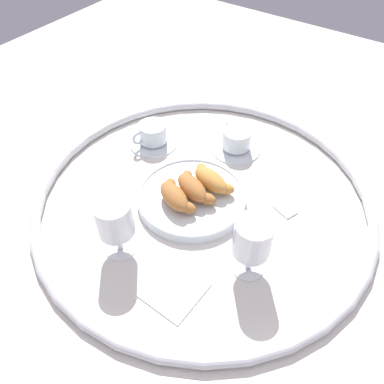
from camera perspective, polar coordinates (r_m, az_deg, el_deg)
The scene contains 12 objects.
ground_plane at distance 0.95m, azimuth 1.64°, elevation -1.20°, with size 2.20×2.20×0.00m, color silver.
table_chrome_rim at distance 0.95m, azimuth 1.65°, elevation -0.71°, with size 0.81×0.81×0.02m, color silver.
pastry_plate at distance 0.94m, azimuth 0.00°, elevation -0.72°, with size 0.26×0.26×0.02m.
croissant_large at distance 0.90m, azimuth -2.45°, elevation -0.62°, with size 0.13×0.10×0.04m.
croissant_small at distance 0.92m, azimuth 0.17°, elevation 0.65°, with size 0.13×0.10×0.04m.
croissant_extra at distance 0.94m, azimuth 2.66°, elevation 1.87°, with size 0.13×0.09×0.04m.
coffee_cup_near at distance 1.11m, azimuth -5.72°, elevation 8.16°, with size 0.14×0.14×0.06m.
coffee_cup_far at distance 1.09m, azimuth 6.39°, elevation 7.34°, with size 0.14×0.14×0.06m.
juice_glass_left at distance 0.81m, azimuth -11.12°, elevation -4.09°, with size 0.08×0.08×0.14m.
juice_glass_right at distance 0.77m, azimuth 8.73°, elevation -6.95°, with size 0.08×0.08×0.14m.
sugar_packet at distance 0.96m, azimuth 13.32°, elevation -2.38°, with size 0.05×0.03×0.01m, color white.
folded_napkin at distance 0.81m, azimuth -2.73°, elevation -13.81°, with size 0.11×0.11×0.01m, color silver.
Camera 1 is at (0.35, -0.55, 0.70)m, focal length 36.90 mm.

